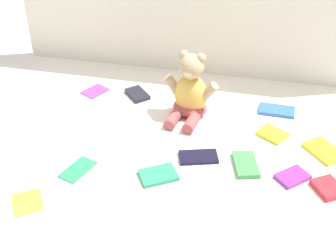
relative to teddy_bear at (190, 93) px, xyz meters
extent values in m
plane|color=silver|center=(-0.05, -0.13, -0.10)|extent=(3.20, 3.20, 0.00)
ellipsoid|color=#E5B24C|center=(0.00, 0.01, -0.01)|extent=(0.14, 0.12, 0.17)
ellipsoid|color=#B24C4C|center=(0.00, 0.00, -0.07)|extent=(0.15, 0.13, 0.06)
sphere|color=tan|center=(0.00, 0.00, 0.11)|extent=(0.11, 0.11, 0.09)
ellipsoid|color=beige|center=(0.00, -0.03, 0.10)|extent=(0.04, 0.03, 0.03)
sphere|color=tan|center=(-0.03, 0.02, 0.14)|extent=(0.04, 0.04, 0.03)
sphere|color=tan|center=(0.03, 0.01, 0.14)|extent=(0.04, 0.04, 0.03)
cylinder|color=tan|center=(-0.07, 0.01, 0.02)|extent=(0.08, 0.05, 0.09)
cylinder|color=tan|center=(0.07, -0.01, 0.02)|extent=(0.08, 0.05, 0.09)
cylinder|color=#B24C4C|center=(-0.05, -0.07, -0.07)|extent=(0.06, 0.10, 0.04)
cylinder|color=#B24C4C|center=(0.02, -0.09, -0.07)|extent=(0.06, 0.10, 0.04)
cube|color=red|center=(0.49, -0.32, -0.09)|extent=(0.11, 0.12, 0.02)
cube|color=#41954A|center=(0.24, -0.26, -0.09)|extent=(0.10, 0.14, 0.02)
cube|color=blue|center=(0.33, 0.09, -0.09)|extent=(0.14, 0.08, 0.01)
cube|color=purple|center=(0.39, -0.29, -0.09)|extent=(0.12, 0.12, 0.01)
cube|color=black|center=(0.08, -0.26, -0.09)|extent=(0.14, 0.10, 0.01)
cube|color=black|center=(-0.23, 0.09, -0.09)|extent=(0.12, 0.12, 0.02)
cube|color=#2E9764|center=(-0.03, -0.38, -0.09)|extent=(0.14, 0.13, 0.01)
cube|color=yellow|center=(0.32, -0.07, -0.09)|extent=(0.12, 0.11, 0.02)
cube|color=yellow|center=(-0.39, -0.57, -0.09)|extent=(0.13, 0.13, 0.01)
cube|color=#2B8A58|center=(-0.30, -0.40, -0.09)|extent=(0.10, 0.14, 0.01)
cube|color=purple|center=(-0.41, 0.08, -0.09)|extent=(0.11, 0.12, 0.01)
cube|color=yellow|center=(0.49, -0.13, -0.09)|extent=(0.15, 0.16, 0.01)
camera|label=1|loc=(0.24, -1.46, 0.89)|focal=49.32mm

